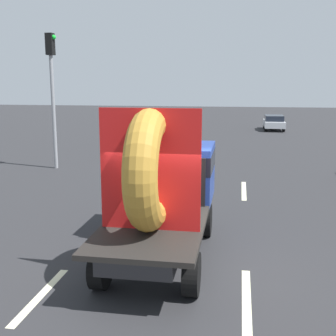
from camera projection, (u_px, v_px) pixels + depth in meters
name	position (u px, v px, depth m)	size (l,w,h in m)	color
ground_plane	(177.00, 262.00, 9.25)	(120.00, 120.00, 0.00)	#28282B
flatbed_truck	(164.00, 183.00, 9.61)	(2.02, 4.99, 3.33)	black
distant_sedan	(148.00, 136.00, 25.45)	(1.64, 3.83, 1.25)	black
traffic_light	(52.00, 82.00, 18.66)	(0.42, 0.36, 5.81)	gray
lane_dash_left_near	(41.00, 295.00, 7.82)	(2.18, 0.16, 0.01)	beige
lane_dash_left_far	(140.00, 189.00, 15.55)	(2.92, 0.16, 0.01)	beige
lane_dash_right_near	(247.00, 304.00, 7.52)	(2.72, 0.16, 0.01)	beige
lane_dash_right_far	(244.00, 190.00, 15.37)	(2.70, 0.16, 0.01)	beige
oncoming_car	(274.00, 122.00, 34.61)	(1.55, 3.62, 1.18)	black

